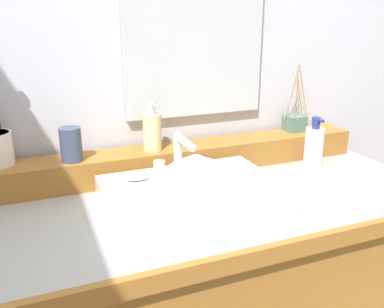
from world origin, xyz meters
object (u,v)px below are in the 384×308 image
at_px(soap_dispenser, 152,131).
at_px(reed_diffuser, 295,122).
at_px(tumbler_cup, 71,145).
at_px(soap_bar, 137,176).
at_px(sink_basin, 194,198).
at_px(lotion_bottle, 314,147).

height_order(soap_dispenser, reed_diffuser, reed_diffuser).
bearing_deg(tumbler_cup, soap_bar, -47.22).
height_order(sink_basin, soap_dispenser, soap_dispenser).
bearing_deg(soap_dispenser, soap_bar, -118.99).
distance_m(sink_basin, reed_diffuser, 0.59).
xyz_separation_m(soap_dispenser, tumbler_cup, (-0.24, -0.01, -0.01)).
relative_size(tumbler_cup, lotion_bottle, 0.56).
relative_size(sink_basin, lotion_bottle, 2.59).
bearing_deg(sink_basin, reed_diffuser, 30.08).
xyz_separation_m(soap_bar, reed_diffuser, (0.63, 0.20, 0.04)).
height_order(sink_basin, tumbler_cup, tumbler_cup).
xyz_separation_m(soap_dispenser, lotion_bottle, (0.51, -0.13, -0.08)).
bearing_deg(reed_diffuser, sink_basin, -149.92).
relative_size(soap_bar, lotion_bottle, 0.40).
bearing_deg(lotion_bottle, sink_basin, -163.72).
bearing_deg(soap_bar, soap_dispenser, 61.01).
bearing_deg(soap_dispenser, reed_diffuser, 2.82).
height_order(tumbler_cup, reed_diffuser, reed_diffuser).
bearing_deg(soap_dispenser, lotion_bottle, -14.19).
bearing_deg(soap_bar, reed_diffuser, 17.29).
relative_size(sink_basin, soap_dispenser, 2.95).
bearing_deg(sink_basin, soap_dispenser, 96.30).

